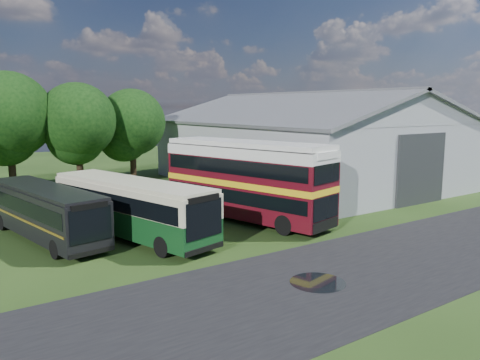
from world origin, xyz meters
TOP-DOWN VIEW (x-y plane):
  - ground at (0.00, 0.00)m, footprint 120.00×120.00m
  - asphalt_road at (3.00, -3.00)m, footprint 60.00×8.00m
  - puddle at (-1.50, -3.00)m, footprint 2.20×2.20m
  - storage_shed at (15.00, 15.98)m, footprint 18.80×24.80m
  - tree_mid at (-8.00, 24.80)m, footprint 6.80×6.80m
  - tree_right_a at (-3.00, 23.80)m, footprint 6.26×6.26m
  - tree_right_b at (2.00, 24.60)m, footprint 5.98×5.98m
  - shrub_front at (5.60, 6.00)m, footprint 1.70×1.70m
  - shrub_mid at (5.60, 8.00)m, footprint 1.60×1.60m
  - shrub_back at (5.60, 10.00)m, footprint 1.80×1.80m
  - bus_green_single at (-5.01, 7.40)m, footprint 5.18×11.32m
  - bus_maroon_double at (2.17, 7.04)m, footprint 5.45×11.53m
  - bus_dark_single at (-8.84, 9.53)m, footprint 4.01×10.24m

SIDE VIEW (x-z plane):
  - ground at x=0.00m, z-range 0.00..0.00m
  - asphalt_road at x=3.00m, z-range -0.01..0.01m
  - puddle at x=-1.50m, z-range -0.01..0.01m
  - shrub_front at x=5.60m, z-range -0.85..0.85m
  - shrub_mid at x=5.60m, z-range -0.80..0.80m
  - shrub_back at x=5.60m, z-range -0.90..0.90m
  - bus_dark_single at x=-8.84m, z-range 0.09..2.85m
  - bus_green_single at x=-5.01m, z-range 0.10..3.14m
  - bus_maroon_double at x=2.17m, z-range 0.00..4.80m
  - storage_shed at x=15.00m, z-range 0.09..8.24m
  - tree_right_b at x=2.00m, z-range 1.21..9.66m
  - tree_right_a at x=-3.00m, z-range 1.27..10.10m
  - tree_mid at x=-8.00m, z-range 1.38..10.98m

